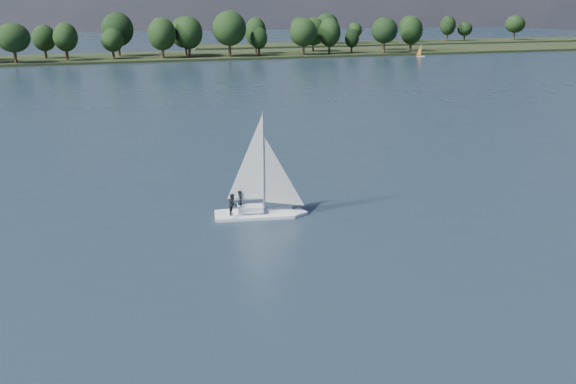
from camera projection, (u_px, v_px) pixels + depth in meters
name	position (u px, v px, depth m)	size (l,w,h in m)	color
ground	(82.00, 110.00, 111.64)	(700.00, 700.00, 0.00)	#233342
far_shore	(67.00, 60.00, 212.94)	(660.00, 40.00, 1.50)	black
far_shore_back	(415.00, 43.00, 307.79)	(220.00, 30.00, 1.40)	black
sailboat	(255.00, 187.00, 54.45)	(7.50, 3.38, 9.54)	white
dinghy_orange	(421.00, 53.00, 227.31)	(3.02, 2.29, 4.51)	silver
treeline	(16.00, 36.00, 202.81)	(563.28, 73.48, 17.69)	black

